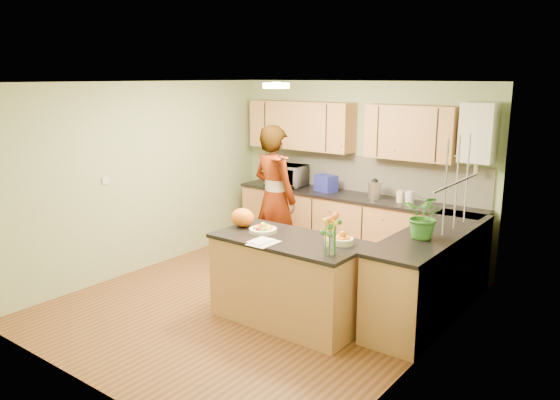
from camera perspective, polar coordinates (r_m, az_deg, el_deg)
The scene contains 28 objects.
floor at distance 6.46m, azimuth -2.02°, elevation -10.55°, with size 4.50×4.50×0.00m, color #583519.
ceiling at distance 5.93m, azimuth -2.21°, elevation 12.20°, with size 4.00×4.50×0.02m, color white.
wall_back at distance 7.92m, azimuth 8.24°, elevation 3.14°, with size 4.00×0.02×2.50m, color #9DAF7D.
wall_front at distance 4.62m, azimuth -20.08°, elevation -4.51°, with size 4.00×0.02×2.50m, color #9DAF7D.
wall_left at distance 7.48m, azimuth -14.09°, elevation 2.33°, with size 0.02×4.50×2.50m, color #9DAF7D.
wall_right at distance 5.09m, azimuth 15.64°, elevation -2.62°, with size 0.02×4.50×2.50m, color #9DAF7D.
back_counter at distance 7.78m, azimuth 7.63°, elevation -2.89°, with size 3.64×0.62×0.94m.
right_counter at distance 6.19m, azimuth 15.55°, elevation -7.44°, with size 0.62×2.24×0.94m.
splashback at distance 7.87m, azimuth 8.81°, elevation 2.69°, with size 3.60×0.02×0.52m, color beige.
upper_cabinets at distance 7.78m, azimuth 6.63°, elevation 7.48°, with size 3.20×0.34×0.70m.
boiler at distance 7.03m, azimuth 20.05°, elevation 6.61°, with size 0.40×0.30×0.86m.
window_right at distance 5.58m, azimuth 18.04°, elevation 1.72°, with size 0.01×1.30×1.05m.
light_switch at distance 7.11m, azimuth -17.78°, elevation 1.97°, with size 0.02×0.09×0.09m, color silver.
ceiling_lamp at distance 6.17m, azimuth -0.41°, elevation 11.87°, with size 0.30×0.30×0.07m.
peninsula_island at distance 5.83m, azimuth 0.95°, elevation -8.32°, with size 1.61×0.82×0.92m.
fruit_dish at distance 5.87m, azimuth -1.79°, elevation -3.00°, with size 0.30×0.30×0.10m.
orange_bowl at distance 5.49m, azimuth 6.55°, elevation -4.07°, with size 0.22×0.22×0.13m.
flower_vase at distance 5.13m, azimuth 5.22°, elevation -2.38°, with size 0.25×0.25×0.46m.
orange_bag at distance 6.10m, azimuth -3.94°, elevation -1.83°, with size 0.27×0.23×0.21m, color orange.
papers at distance 5.51m, azimuth -1.72°, elevation -4.48°, with size 0.23×0.31×0.01m, color white.
violinist at distance 7.26m, azimuth -0.57°, elevation 0.19°, with size 0.71×0.47×1.95m, color tan.
violin at distance 6.86m, azimuth -0.38°, elevation 4.42°, with size 0.56×0.22×0.11m, color #4E1804, non-canonical shape.
microwave at distance 8.24m, azimuth 0.61°, elevation 2.61°, with size 0.59×0.40×0.32m, color silver.
blue_box at distance 7.88m, azimuth 4.82°, elevation 1.77°, with size 0.29×0.22×0.23m, color navy.
kettle at distance 7.48m, azimuth 9.86°, elevation 1.13°, with size 0.17×0.17×0.32m.
jar_cream at distance 7.35m, azimuth 12.47°, elevation 0.36°, with size 0.10×0.10×0.15m, color beige.
jar_white at distance 7.22m, azimuth 13.39°, elevation 0.19°, with size 0.11×0.11×0.18m, color silver.
potted_plant at distance 5.72m, azimuth 14.90°, elevation -1.61°, with size 0.43×0.37×0.48m, color #327426.
Camera 1 is at (3.76, -4.60, 2.56)m, focal length 35.00 mm.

